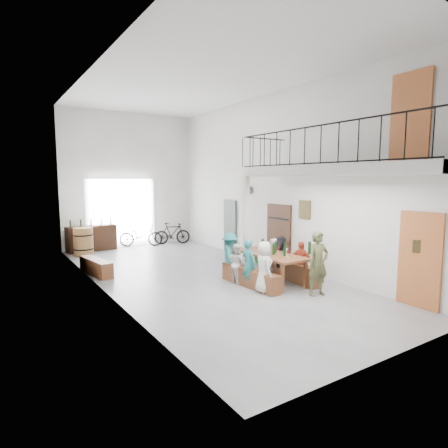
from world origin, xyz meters
TOP-DOWN VIEW (x-y plane):
  - floor at (0.00, 0.00)m, footprint 12.00×12.00m
  - room_walls at (0.00, 0.00)m, footprint 12.00×12.00m
  - gateway_portal at (-0.40, 5.94)m, footprint 2.80×0.08m
  - right_wall_decor at (2.70, -1.87)m, footprint 0.07×8.28m
  - balcony at (1.98, -3.13)m, footprint 1.52×5.62m
  - tasting_table at (1.29, -1.59)m, footprint 0.98×2.27m
  - bench_inner at (0.57, -1.64)m, footprint 0.41×2.06m
  - bench_wall at (1.91, -1.65)m, footprint 0.48×2.28m
  - tableware at (1.35, -1.64)m, footprint 0.50×1.22m
  - side_bench at (-2.50, 1.79)m, footprint 0.59×1.66m
  - oak_barrel at (-2.18, 4.83)m, footprint 0.70×0.70m
  - serving_counter at (-1.70, 5.65)m, footprint 1.91×0.72m
  - counter_bottles at (-1.70, 5.63)m, footprint 1.62×0.21m
  - guest_left_a at (0.54, -2.25)m, footprint 0.54×0.70m
  - guest_left_b at (0.48, -1.70)m, footprint 0.33×0.47m
  - guest_left_c at (0.48, -1.19)m, footprint 0.43×0.54m
  - guest_left_d at (0.55, -0.74)m, footprint 0.77×0.97m
  - guest_right_a at (1.92, -2.09)m, footprint 0.50×0.72m
  - guest_right_b at (1.84, -1.39)m, footprint 0.50×1.14m
  - guest_right_c at (1.93, -0.98)m, footprint 0.44×0.58m
  - host_standing at (1.50, -3.12)m, footprint 0.62×0.45m
  - potted_plant at (2.45, 0.40)m, footprint 0.49×0.45m
  - bicycle_near at (0.27, 5.54)m, footprint 1.84×1.30m
  - bicycle_far at (1.60, 5.34)m, footprint 1.60×0.83m

SIDE VIEW (x-z plane):
  - floor at x=0.00m, z-range 0.00..0.00m
  - side_bench at x=-2.50m, z-range 0.00..0.46m
  - potted_plant at x=2.45m, z-range 0.00..0.46m
  - bench_inner at x=0.57m, z-range 0.00..0.47m
  - bench_wall at x=1.91m, z-range 0.00..0.52m
  - bicycle_near at x=0.27m, z-range 0.00..0.92m
  - bicycle_far at x=1.60m, z-range 0.00..0.92m
  - serving_counter at x=-1.70m, z-range 0.00..0.98m
  - oak_barrel at x=-2.18m, z-range 0.00..1.03m
  - guest_right_c at x=1.93m, z-range 0.00..1.07m
  - guest_left_c at x=0.48m, z-range 0.00..1.07m
  - guest_right_a at x=1.92m, z-range 0.00..1.13m
  - guest_right_b at x=1.84m, z-range 0.00..1.19m
  - guest_left_b at x=0.48m, z-range 0.00..1.26m
  - guest_left_a at x=0.54m, z-range 0.00..1.28m
  - guest_left_d at x=0.55m, z-range 0.00..1.31m
  - tasting_table at x=1.29m, z-range 0.31..1.10m
  - host_standing at x=1.50m, z-range 0.00..1.56m
  - tableware at x=1.35m, z-range 0.77..1.12m
  - counter_bottles at x=-1.70m, z-range 0.98..1.26m
  - gateway_portal at x=-0.40m, z-range 0.00..2.80m
  - right_wall_decor at x=2.70m, z-range -0.80..4.28m
  - balcony at x=1.98m, z-range 0.97..4.96m
  - room_walls at x=0.00m, z-range -2.45..9.55m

